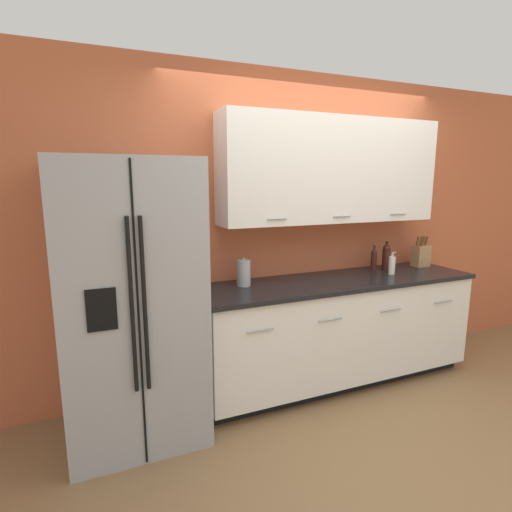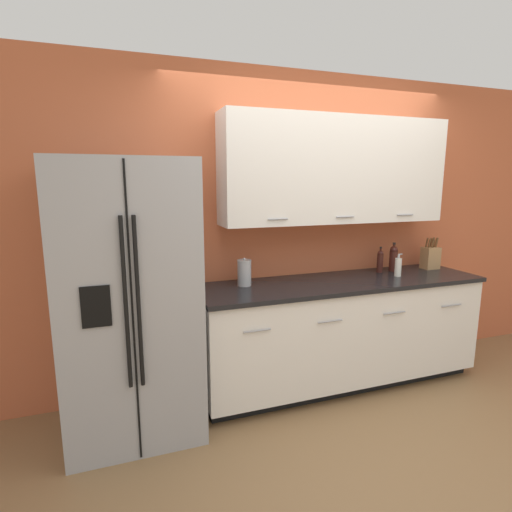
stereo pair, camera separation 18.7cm
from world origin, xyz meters
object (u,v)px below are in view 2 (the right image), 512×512
Objects in this scene: wine_bottle at (393,258)px; oil_bottle at (380,261)px; steel_canister at (244,273)px; refrigerator at (130,300)px; knife_block at (430,257)px; soap_dispenser at (398,267)px.

oil_bottle is (-0.14, -0.00, -0.02)m from wine_bottle.
oil_bottle is at bearing 1.43° from steel_canister.
oil_bottle is at bearing 5.48° from refrigerator.
refrigerator is 2.69m from knife_block.
knife_block is at bearing 0.30° from steel_canister.
knife_block is at bearing -3.36° from wine_bottle.
wine_bottle is at bearing 176.64° from knife_block.
knife_block reaches higher than steel_canister.
knife_block is 1.28× the size of oil_bottle.
steel_canister is (-1.82, -0.01, -0.01)m from knife_block.
knife_block reaches higher than oil_bottle.
steel_canister is (-1.28, -0.03, -0.00)m from oil_bottle.
wine_bottle is 0.14m from oil_bottle.
oil_bottle is (-0.54, 0.02, -0.00)m from knife_block.
knife_block reaches higher than wine_bottle.
refrigerator is 6.26× the size of knife_block.
knife_block is 1.51× the size of soap_dispenser.
knife_block is 0.54m from oil_bottle.
wine_bottle reaches higher than oil_bottle.
knife_block reaches higher than soap_dispenser.
wine_bottle is 1.19× the size of steel_canister.
steel_canister is at bearing 11.39° from refrigerator.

